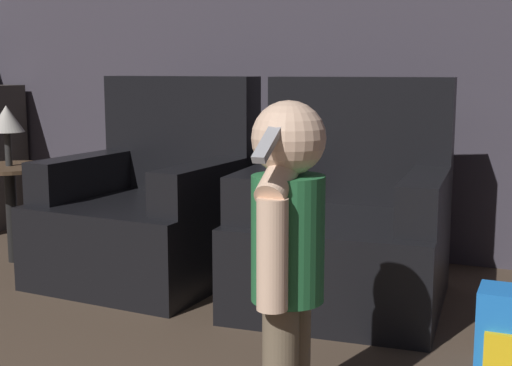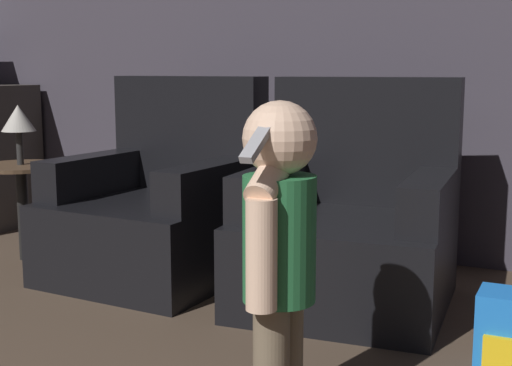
{
  "view_description": "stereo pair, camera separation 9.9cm",
  "coord_description": "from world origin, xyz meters",
  "px_view_note": "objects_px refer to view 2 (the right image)",
  "views": [
    {
      "loc": [
        1.18,
        0.67,
        1.03
      ],
      "look_at": [
        0.17,
        3.05,
        0.61
      ],
      "focal_mm": 50.0,
      "sensor_mm": 36.0,
      "label": 1
    },
    {
      "loc": [
        1.27,
        0.71,
        1.03
      ],
      "look_at": [
        0.17,
        3.05,
        0.61
      ],
      "focal_mm": 50.0,
      "sensor_mm": 36.0,
      "label": 2
    }
  ],
  "objects_px": {
    "armchair_right": "(350,230)",
    "toy_backpack": "(510,336)",
    "armchair_left": "(159,211)",
    "lamp": "(18,119)",
    "person_toddler": "(278,239)"
  },
  "relations": [
    {
      "from": "armchair_right",
      "to": "toy_backpack",
      "type": "height_order",
      "value": "armchair_right"
    },
    {
      "from": "armchair_left",
      "to": "toy_backpack",
      "type": "relative_size",
      "value": 3.39
    },
    {
      "from": "armchair_left",
      "to": "lamp",
      "type": "relative_size",
      "value": 3.1
    },
    {
      "from": "person_toddler",
      "to": "toy_backpack",
      "type": "relative_size",
      "value": 3.23
    },
    {
      "from": "person_toddler",
      "to": "lamp",
      "type": "height_order",
      "value": "person_toddler"
    },
    {
      "from": "person_toddler",
      "to": "armchair_right",
      "type": "bearing_deg",
      "value": -174.18
    },
    {
      "from": "person_toddler",
      "to": "lamp",
      "type": "xyz_separation_m",
      "value": [
        -1.98,
        1.11,
        0.21
      ]
    },
    {
      "from": "armchair_left",
      "to": "armchair_right",
      "type": "bearing_deg",
      "value": 3.64
    },
    {
      "from": "armchair_right",
      "to": "person_toddler",
      "type": "bearing_deg",
      "value": -86.05
    },
    {
      "from": "armchair_right",
      "to": "person_toddler",
      "type": "xyz_separation_m",
      "value": [
        0.16,
        -1.18,
        0.23
      ]
    },
    {
      "from": "armchair_right",
      "to": "person_toddler",
      "type": "height_order",
      "value": "armchair_right"
    },
    {
      "from": "person_toddler",
      "to": "toy_backpack",
      "type": "distance_m",
      "value": 0.95
    },
    {
      "from": "toy_backpack",
      "to": "person_toddler",
      "type": "bearing_deg",
      "value": -131.92
    },
    {
      "from": "armchair_left",
      "to": "toy_backpack",
      "type": "xyz_separation_m",
      "value": [
        1.73,
        -0.54,
        -0.18
      ]
    },
    {
      "from": "armchair_left",
      "to": "person_toddler",
      "type": "bearing_deg",
      "value": -41.78
    }
  ]
}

